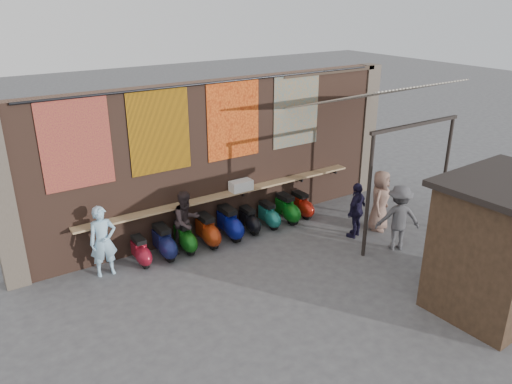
# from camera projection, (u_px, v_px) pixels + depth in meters

# --- Properties ---
(ground) EXTENTS (70.00, 70.00, 0.00)m
(ground) POSITION_uv_depth(u_px,v_px,m) (279.00, 269.00, 11.62)
(ground) COLOR #474749
(ground) RESTS_ON ground
(brick_wall) EXTENTS (10.00, 0.40, 4.00)m
(brick_wall) POSITION_uv_depth(u_px,v_px,m) (220.00, 157.00, 12.97)
(brick_wall) COLOR brown
(brick_wall) RESTS_ON ground
(pier_left) EXTENTS (0.50, 0.50, 4.00)m
(pier_left) POSITION_uv_depth(u_px,v_px,m) (1.00, 200.00, 10.31)
(pier_left) COLOR #4C4238
(pier_left) RESTS_ON ground
(pier_right) EXTENTS (0.50, 0.50, 4.00)m
(pier_right) POSITION_uv_depth(u_px,v_px,m) (364.00, 130.00, 15.63)
(pier_right) COLOR #4C4238
(pier_right) RESTS_ON ground
(eating_counter) EXTENTS (8.00, 0.32, 0.05)m
(eating_counter) POSITION_uv_depth(u_px,v_px,m) (228.00, 194.00, 13.02)
(eating_counter) COLOR #9E7A51
(eating_counter) RESTS_ON brick_wall
(shelf_box) EXTENTS (0.60, 0.31, 0.27)m
(shelf_box) POSITION_uv_depth(u_px,v_px,m) (241.00, 186.00, 13.14)
(shelf_box) COLOR white
(shelf_box) RESTS_ON eating_counter
(tapestry_redgold) EXTENTS (1.50, 0.02, 2.00)m
(tapestry_redgold) POSITION_uv_depth(u_px,v_px,m) (76.00, 144.00, 10.59)
(tapestry_redgold) COLOR maroon
(tapestry_redgold) RESTS_ON brick_wall
(tapestry_sun) EXTENTS (1.50, 0.02, 2.00)m
(tapestry_sun) POSITION_uv_depth(u_px,v_px,m) (159.00, 131.00, 11.56)
(tapestry_sun) COLOR orange
(tapestry_sun) RESTS_ON brick_wall
(tapestry_orange) EXTENTS (1.50, 0.02, 2.00)m
(tapestry_orange) POSITION_uv_depth(u_px,v_px,m) (233.00, 120.00, 12.58)
(tapestry_orange) COLOR orange
(tapestry_orange) RESTS_ON brick_wall
(tapestry_multi) EXTENTS (1.50, 0.02, 2.00)m
(tapestry_multi) POSITION_uv_depth(u_px,v_px,m) (296.00, 110.00, 13.61)
(tapestry_multi) COLOR teal
(tapestry_multi) RESTS_ON brick_wall
(hang_rail) EXTENTS (9.50, 0.06, 0.06)m
(hang_rail) POSITION_uv_depth(u_px,v_px,m) (222.00, 82.00, 12.06)
(hang_rail) COLOR black
(hang_rail) RESTS_ON brick_wall
(scooter_stool_0) EXTENTS (0.32, 0.71, 0.67)m
(scooter_stool_0) POSITION_uv_depth(u_px,v_px,m) (141.00, 251.00, 11.70)
(scooter_stool_0) COLOR maroon
(scooter_stool_0) RESTS_ON ground
(scooter_stool_1) EXTENTS (0.38, 0.84, 0.80)m
(scooter_stool_1) POSITION_uv_depth(u_px,v_px,m) (164.00, 242.00, 11.99)
(scooter_stool_1) COLOR #131848
(scooter_stool_1) RESTS_ON ground
(scooter_stool_2) EXTENTS (0.36, 0.79, 0.75)m
(scooter_stool_2) POSITION_uv_depth(u_px,v_px,m) (185.00, 237.00, 12.29)
(scooter_stool_2) COLOR #105312
(scooter_stool_2) RESTS_ON ground
(scooter_stool_3) EXTENTS (0.38, 0.84, 0.80)m
(scooter_stool_3) POSITION_uv_depth(u_px,v_px,m) (207.00, 231.00, 12.57)
(scooter_stool_3) COLOR #952B0D
(scooter_stool_3) RESTS_ON ground
(scooter_stool_4) EXTENTS (0.40, 0.88, 0.84)m
(scooter_stool_4) POSITION_uv_depth(u_px,v_px,m) (229.00, 224.00, 12.93)
(scooter_stool_4) COLOR navy
(scooter_stool_4) RESTS_ON ground
(scooter_stool_5) EXTENTS (0.32, 0.72, 0.68)m
(scooter_stool_5) POSITION_uv_depth(u_px,v_px,m) (249.00, 220.00, 13.29)
(scooter_stool_5) COLOR black
(scooter_stool_5) RESTS_ON ground
(scooter_stool_6) EXTENTS (0.33, 0.73, 0.69)m
(scooter_stool_6) POSITION_uv_depth(u_px,v_px,m) (269.00, 215.00, 13.58)
(scooter_stool_6) COLOR #1B6C62
(scooter_stool_6) RESTS_ON ground
(scooter_stool_7) EXTENTS (0.37, 0.83, 0.79)m
(scooter_stool_7) POSITION_uv_depth(u_px,v_px,m) (287.00, 209.00, 13.88)
(scooter_stool_7) COLOR #0C5A13
(scooter_stool_7) RESTS_ON ground
(scooter_stool_8) EXTENTS (0.34, 0.75, 0.71)m
(scooter_stool_8) POSITION_uv_depth(u_px,v_px,m) (301.00, 205.00, 14.21)
(scooter_stool_8) COLOR #9C170C
(scooter_stool_8) RESTS_ON ground
(diner_left) EXTENTS (0.64, 0.45, 1.66)m
(diner_left) POSITION_uv_depth(u_px,v_px,m) (103.00, 241.00, 11.11)
(diner_left) COLOR #9BC7E2
(diner_left) RESTS_ON ground
(diner_right) EXTENTS (0.86, 0.73, 1.57)m
(diner_right) POSITION_uv_depth(u_px,v_px,m) (186.00, 222.00, 12.18)
(diner_right) COLOR #2F2426
(diner_right) RESTS_ON ground
(shopper_navy) EXTENTS (0.95, 0.64, 1.50)m
(shopper_navy) POSITION_uv_depth(u_px,v_px,m) (356.00, 210.00, 12.91)
(shopper_navy) COLOR black
(shopper_navy) RESTS_ON ground
(shopper_grey) EXTENTS (1.25, 1.11, 1.68)m
(shopper_grey) POSITION_uv_depth(u_px,v_px,m) (399.00, 218.00, 12.26)
(shopper_grey) COLOR #4C4B50
(shopper_grey) RESTS_ON ground
(shopper_tan) EXTENTS (0.97, 0.86, 1.67)m
(shopper_tan) POSITION_uv_depth(u_px,v_px,m) (380.00, 200.00, 13.29)
(shopper_tan) COLOR #8A6758
(shopper_tan) RESTS_ON ground
(market_stall) EXTENTS (2.50, 1.93, 2.62)m
(market_stall) POSITION_uv_depth(u_px,v_px,m) (501.00, 249.00, 9.78)
(market_stall) COLOR black
(market_stall) RESTS_ON ground
(stall_sign) EXTENTS (1.20, 0.10, 0.50)m
(stall_sign) POSITION_uv_depth(u_px,v_px,m) (463.00, 206.00, 10.27)
(stall_sign) COLOR gold
(stall_sign) RESTS_ON market_stall
(stall_shelf) EXTENTS (2.01, 0.20, 0.06)m
(stall_shelf) POSITION_uv_depth(u_px,v_px,m) (456.00, 247.00, 10.62)
(stall_shelf) COLOR #473321
(stall_shelf) RESTS_ON market_stall
(awning_canvas) EXTENTS (3.20, 3.28, 0.97)m
(awning_canvas) POSITION_uv_depth(u_px,v_px,m) (372.00, 95.00, 12.79)
(awning_canvas) COLOR beige
(awning_canvas) RESTS_ON brick_wall
(awning_ledger) EXTENTS (3.30, 0.08, 0.12)m
(awning_ledger) POSITION_uv_depth(u_px,v_px,m) (331.00, 71.00, 13.88)
(awning_ledger) COLOR #33261C
(awning_ledger) RESTS_ON brick_wall
(awning_header) EXTENTS (3.00, 0.08, 0.08)m
(awning_header) POSITION_uv_depth(u_px,v_px,m) (416.00, 125.00, 11.80)
(awning_header) COLOR black
(awning_header) RESTS_ON awning_post_left
(awning_post_left) EXTENTS (0.09, 0.09, 3.10)m
(awning_post_left) POSITION_uv_depth(u_px,v_px,m) (368.00, 197.00, 11.65)
(awning_post_left) COLOR black
(awning_post_left) RESTS_ON ground
(awning_post_right) EXTENTS (0.09, 0.09, 3.10)m
(awning_post_right) POSITION_uv_depth(u_px,v_px,m) (445.00, 174.00, 13.08)
(awning_post_right) COLOR black
(awning_post_right) RESTS_ON ground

